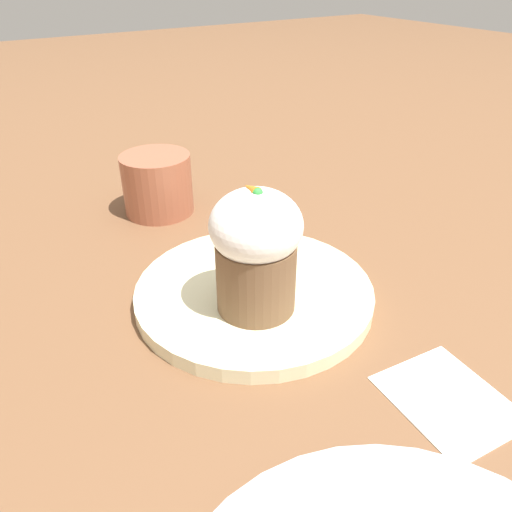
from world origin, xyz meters
name	(u,v)px	position (x,y,z in m)	size (l,w,h in m)	color
ground_plane	(254,298)	(0.00, 0.00, 0.00)	(4.00, 4.00, 0.00)	brown
dessert_plate	(254,292)	(0.00, 0.00, 0.01)	(0.24, 0.24, 0.02)	beige
carrot_cake	(256,249)	(-0.03, 0.02, 0.08)	(0.08, 0.08, 0.12)	brown
spoon	(264,280)	(0.00, -0.01, 0.02)	(0.09, 0.12, 0.01)	#B7B7BC
coffee_cup	(153,184)	(0.24, 0.00, 0.04)	(0.13, 0.09, 0.08)	#9E563D
paper_napkin	(448,399)	(-0.20, -0.06, 0.00)	(0.10, 0.09, 0.00)	white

